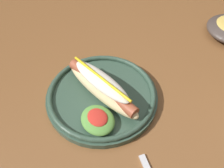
# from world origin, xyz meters

# --- Properties ---
(ground_plane) EXTENTS (8.00, 8.00, 0.00)m
(ground_plane) POSITION_xyz_m (0.00, 0.00, 0.00)
(ground_plane) COLOR #2D2826
(dining_table) EXTENTS (1.37, 1.02, 0.74)m
(dining_table) POSITION_xyz_m (0.00, 0.00, 0.65)
(dining_table) COLOR brown
(dining_table) RESTS_ON ground_plane
(hot_dog_plate) EXTENTS (0.26, 0.26, 0.08)m
(hot_dog_plate) POSITION_xyz_m (0.04, -0.17, 0.76)
(hot_dog_plate) COLOR #334C3D
(hot_dog_plate) RESTS_ON dining_table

